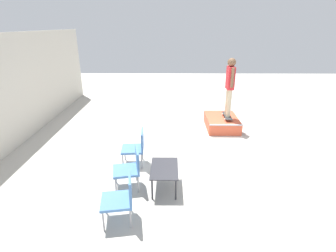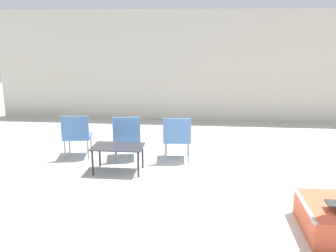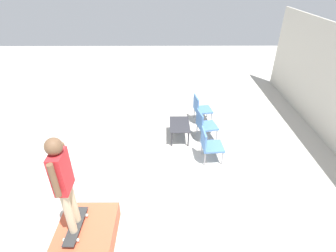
{
  "view_description": "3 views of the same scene",
  "coord_description": "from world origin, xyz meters",
  "px_view_note": "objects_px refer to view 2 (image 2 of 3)",
  "views": [
    {
      "loc": [
        -6.32,
        0.72,
        3.18
      ],
      "look_at": [
        -0.46,
        0.78,
        0.91
      ],
      "focal_mm": 28.0,
      "sensor_mm": 36.0,
      "label": 1
    },
    {
      "loc": [
        -0.22,
        -5.31,
        2.42
      ],
      "look_at": [
        -0.79,
        0.77,
        0.87
      ],
      "focal_mm": 40.0,
      "sensor_mm": 36.0,
      "label": 2
    },
    {
      "loc": [
        4.64,
        0.48,
        4.27
      ],
      "look_at": [
        -0.79,
        0.51,
        0.95
      ],
      "focal_mm": 28.0,
      "sensor_mm": 36.0,
      "label": 3
    }
  ],
  "objects_px": {
    "patio_chair_left": "(77,134)",
    "patio_chair_right": "(177,136)",
    "patio_chair_center": "(127,135)",
    "coffee_table": "(118,149)"
  },
  "relations": [
    {
      "from": "patio_chair_left",
      "to": "patio_chair_right",
      "type": "distance_m",
      "value": 1.97
    },
    {
      "from": "patio_chair_center",
      "to": "coffee_table",
      "type": "bearing_deg",
      "value": 76.98
    },
    {
      "from": "coffee_table",
      "to": "patio_chair_left",
      "type": "relative_size",
      "value": 1.03
    },
    {
      "from": "coffee_table",
      "to": "patio_chair_right",
      "type": "height_order",
      "value": "patio_chair_right"
    },
    {
      "from": "patio_chair_right",
      "to": "patio_chair_center",
      "type": "bearing_deg",
      "value": -3.65
    },
    {
      "from": "coffee_table",
      "to": "patio_chair_left",
      "type": "height_order",
      "value": "patio_chair_left"
    },
    {
      "from": "patio_chair_left",
      "to": "patio_chair_right",
      "type": "height_order",
      "value": "same"
    },
    {
      "from": "patio_chair_center",
      "to": "patio_chair_right",
      "type": "relative_size",
      "value": 1.0
    },
    {
      "from": "coffee_table",
      "to": "patio_chair_center",
      "type": "relative_size",
      "value": 1.03
    },
    {
      "from": "patio_chair_right",
      "to": "patio_chair_left",
      "type": "bearing_deg",
      "value": -3.58
    }
  ]
}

